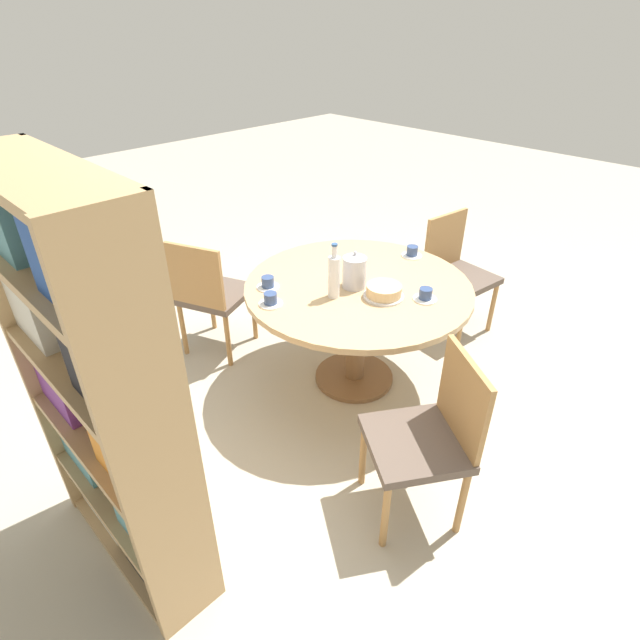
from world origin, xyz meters
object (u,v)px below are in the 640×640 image
(chair_b, at_px, (210,293))
(coffee_pot, at_px, (354,271))
(cup_b, at_px, (425,295))
(chair_a, at_px, (456,271))
(bookshelf, at_px, (107,408))
(cup_d, at_px, (412,252))
(water_bottle, at_px, (335,276))
(cup_a, at_px, (268,283))
(chair_c, at_px, (428,435))
(cake_main, at_px, (384,291))
(cup_c, at_px, (271,300))

(chair_b, bearing_deg, coffee_pot, -178.60)
(cup_b, bearing_deg, chair_a, -70.45)
(bookshelf, xyz_separation_m, cup_d, (0.14, -2.11, -0.08))
(chair_a, relative_size, water_bottle, 2.67)
(cup_a, bearing_deg, coffee_pot, -133.23)
(chair_c, bearing_deg, water_bottle, -165.50)
(bookshelf, height_order, cup_d, bookshelf)
(chair_a, distance_m, cup_d, 0.55)
(cake_main, relative_size, cup_d, 1.72)
(coffee_pot, relative_size, water_bottle, 0.70)
(cup_b, bearing_deg, cup_a, 36.09)
(cup_c, bearing_deg, chair_a, -99.32)
(cup_a, height_order, cup_b, same)
(bookshelf, distance_m, cup_d, 2.12)
(coffee_pot, relative_size, cup_b, 1.68)
(chair_c, relative_size, cup_d, 6.42)
(chair_b, relative_size, cup_d, 6.42)
(water_bottle, height_order, cup_a, water_bottle)
(coffee_pot, xyz_separation_m, cup_b, (-0.38, -0.16, -0.07))
(coffee_pot, xyz_separation_m, cup_d, (0.01, -0.58, -0.07))
(chair_c, height_order, coffee_pot, coffee_pot)
(cup_a, relative_size, cup_b, 1.00)
(cup_d, bearing_deg, cup_c, 80.91)
(coffee_pot, relative_size, cup_d, 1.68)
(cup_c, height_order, cup_d, same)
(cup_a, bearing_deg, cup_c, 144.44)
(chair_b, xyz_separation_m, cup_c, (-0.73, 0.07, 0.27))
(bookshelf, distance_m, cup_c, 1.10)
(chair_c, distance_m, coffee_pot, 1.05)
(bookshelf, relative_size, cup_c, 12.87)
(chair_a, xyz_separation_m, cup_c, (0.25, 1.53, 0.27))
(cake_main, height_order, cup_b, cake_main)
(chair_b, bearing_deg, bookshelf, 110.23)
(bookshelf, bearing_deg, cup_c, 106.44)
(chair_b, xyz_separation_m, chair_c, (-1.79, 0.06, 0.00))
(chair_b, relative_size, water_bottle, 2.67)
(chair_a, xyz_separation_m, cup_b, (-0.32, 0.89, 0.27))
(cake_main, height_order, cup_d, cake_main)
(chair_b, relative_size, coffee_pot, 3.82)
(cake_main, xyz_separation_m, cup_c, (0.38, 0.50, -0.01))
(cake_main, bearing_deg, cup_a, 35.59)
(bookshelf, bearing_deg, cup_a, 111.96)
(cup_c, xyz_separation_m, cup_d, (-0.17, -1.06, 0.00))
(chair_a, height_order, cup_c, chair_a)
(cake_main, bearing_deg, chair_c, 143.89)
(chair_a, distance_m, cup_b, 0.98)
(cup_b, xyz_separation_m, cup_c, (0.57, 0.64, 0.00))
(cake_main, bearing_deg, coffee_pot, 6.97)
(coffee_pot, bearing_deg, cup_c, 69.04)
(bookshelf, bearing_deg, coffee_pot, 94.73)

